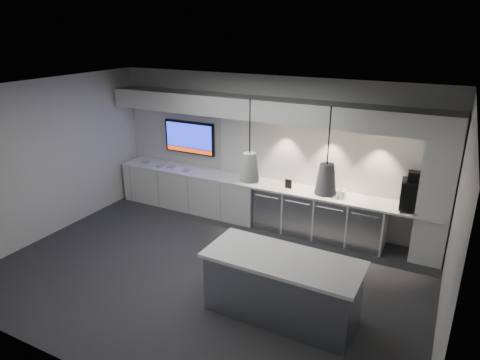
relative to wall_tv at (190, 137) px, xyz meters
The scene contains 28 objects.
floor 3.47m from the wall_tv, 52.18° to the right, with size 7.00×7.00×0.00m, color #2F2F32.
ceiling 3.42m from the wall_tv, 52.18° to the right, with size 7.00×7.00×0.00m, color black.
wall_back 1.90m from the wall_tv, ahead, with size 7.00×7.00×0.00m, color silver.
wall_front 5.30m from the wall_tv, 68.99° to the right, with size 7.00×7.00×0.00m, color silver.
wall_left 2.92m from the wall_tv, 123.17° to the right, with size 7.00×7.00×0.00m, color silver.
wall_right 5.93m from the wall_tv, 24.38° to the right, with size 7.00×7.00×0.00m, color silver.
back_counter 2.04m from the wall_tv, ahead, with size 6.80×0.65×0.04m, color white.
left_base_cabinets 1.17m from the wall_tv, 61.19° to the right, with size 3.30×0.63×0.86m, color white.
fridge_unit_a 2.45m from the wall_tv, ahead, with size 0.60×0.61×0.85m, color #9CA0A5.
fridge_unit_b 3.01m from the wall_tv, ahead, with size 0.60×0.61×0.85m, color #9CA0A5.
fridge_unit_c 3.60m from the wall_tv, ahead, with size 0.60×0.61×0.85m, color #9CA0A5.
fridge_unit_d 4.21m from the wall_tv, ahead, with size 0.60×0.61×0.85m, color #9CA0A5.
backsplash 3.10m from the wall_tv, ahead, with size 4.60×0.03×1.30m, color white.
soffit 2.09m from the wall_tv, ahead, with size 6.90×0.60×0.40m, color white.
column 5.11m from the wall_tv, ahead, with size 0.55×0.55×2.60m, color white.
wall_tv is the anchor object (origin of this frame).
island 4.58m from the wall_tv, 40.19° to the right, with size 2.18×0.97×0.92m.
bin 3.64m from the wall_tv, 49.94° to the right, with size 0.32×0.32×0.45m, color #9CA0A5.
coffee_machine 4.74m from the wall_tv, ahead, with size 0.41×0.57×0.67m.
sign_black 2.57m from the wall_tv, ahead, with size 0.14×0.02×0.18m, color black.
sign_white 1.91m from the wall_tv, 11.97° to the right, with size 0.18×0.02×0.14m, color white.
cup_cluster 3.54m from the wall_tv, ahead, with size 0.29×0.18×0.16m, color white, non-canonical shape.
tray_a 1.26m from the wall_tv, 162.94° to the right, with size 0.16×0.16×0.03m, color #A9A9A9.
tray_b 0.94m from the wall_tv, 148.24° to the right, with size 0.16×0.16×0.03m, color #A9A9A9.
tray_c 0.78m from the wall_tv, 137.21° to the right, with size 0.16×0.16×0.03m, color #A9A9A9.
tray_d 0.75m from the wall_tv, 69.40° to the right, with size 0.16×0.16×0.03m, color #A9A9A9.
pendant_left 4.11m from the wall_tv, 44.89° to the right, with size 0.27×0.27×1.08m.
pendant_right 4.89m from the wall_tv, 36.25° to the right, with size 0.27×0.27×1.08m.
Camera 1 is at (3.32, -5.23, 3.91)m, focal length 32.00 mm.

